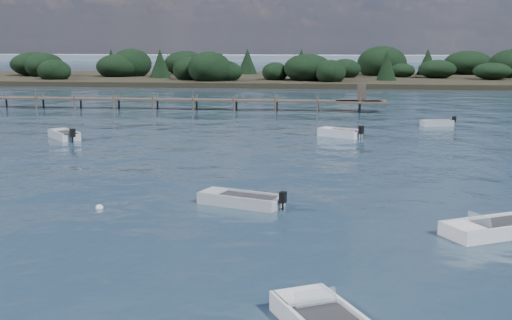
# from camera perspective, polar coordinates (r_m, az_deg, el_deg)

# --- Properties ---
(ground) EXTENTS (400.00, 400.00, 0.00)m
(ground) POSITION_cam_1_polar(r_m,az_deg,el_deg) (78.03, 6.03, 5.26)
(ground) COLOR #182939
(ground) RESTS_ON ground
(tender_far_grey) EXTENTS (3.21, 3.38, 1.20)m
(tender_far_grey) POSITION_cam_1_polar(r_m,az_deg,el_deg) (48.53, -16.68, 2.01)
(tender_far_grey) COLOR #A6ABAD
(tender_far_grey) RESTS_ON ground
(tender_far_white) EXTENTS (3.40, 2.62, 1.19)m
(tender_far_white) POSITION_cam_1_polar(r_m,az_deg,el_deg) (47.98, 7.44, 2.27)
(tender_far_white) COLOR silver
(tender_far_white) RESTS_ON ground
(dinghy_mid_grey) EXTENTS (3.94, 2.47, 0.98)m
(dinghy_mid_grey) POSITION_cam_1_polar(r_m,az_deg,el_deg) (27.57, -1.38, -3.72)
(dinghy_mid_grey) COLOR #A6ABAD
(dinghy_mid_grey) RESTS_ON ground
(tender_far_grey_b) EXTENTS (2.99, 1.61, 1.00)m
(tender_far_grey_b) POSITION_cam_1_polar(r_m,az_deg,el_deg) (55.88, 15.78, 3.07)
(tender_far_grey_b) COLOR #A6ABAD
(tender_far_grey_b) RESTS_ON ground
(dinghy_mid_white_a) EXTENTS (4.46, 3.43, 1.06)m
(dinghy_mid_white_a) POSITION_cam_1_polar(r_m,az_deg,el_deg) (25.02, 20.77, -5.87)
(dinghy_mid_white_a) COLOR silver
(dinghy_mid_white_a) RESTS_ON ground
(buoy_c) EXTENTS (0.32, 0.32, 0.32)m
(buoy_c) POSITION_cam_1_polar(r_m,az_deg,el_deg) (27.81, -13.75, -4.18)
(buoy_c) COLOR white
(buoy_c) RESTS_ON ground
(jetty) EXTENTS (64.50, 3.20, 3.40)m
(jetty) POSITION_cam_1_polar(r_m,az_deg,el_deg) (69.89, -12.35, 5.30)
(jetty) COLOR #50443B
(jetty) RESTS_ON ground
(far_headland) EXTENTS (190.00, 40.00, 5.80)m
(far_headland) POSITION_cam_1_polar(r_m,az_deg,el_deg) (120.17, 18.53, 7.49)
(far_headland) COLOR black
(far_headland) RESTS_ON ground
(distant_haze) EXTENTS (280.00, 20.00, 2.40)m
(distant_haze) POSITION_cam_1_polar(r_m,az_deg,el_deg) (264.11, -13.38, 8.58)
(distant_haze) COLOR gray
(distant_haze) RESTS_ON ground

